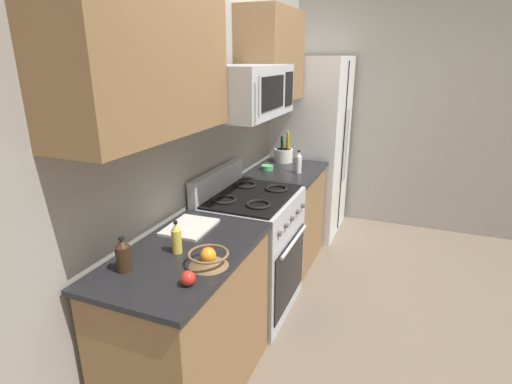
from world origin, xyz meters
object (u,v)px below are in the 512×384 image
(range_oven, at_px, (251,251))
(bottle_vinegar, at_px, (298,163))
(refrigerator, at_px, (312,147))
(cutting_board, at_px, (190,227))
(bottle_soy, at_px, (123,256))
(fruit_basket, at_px, (208,258))
(bottle_oil, at_px, (177,238))
(microwave, at_px, (247,91))
(utensil_crock, at_px, (284,154))
(prep_bowl, at_px, (267,167))
(apple_loose, at_px, (188,278))

(range_oven, height_order, bottle_vinegar, bottle_vinegar)
(refrigerator, xyz_separation_m, cutting_board, (-2.31, 0.14, -0.02))
(refrigerator, bearing_deg, bottle_soy, 176.57)
(fruit_basket, relative_size, bottle_vinegar, 1.00)
(fruit_basket, bearing_deg, bottle_oil, 74.19)
(refrigerator, relative_size, bottle_oil, 10.72)
(fruit_basket, distance_m, bottle_soy, 0.40)
(microwave, xyz_separation_m, bottle_vinegar, (0.74, -0.16, -0.65))
(fruit_basket, bearing_deg, bottle_vinegar, 1.87)
(fruit_basket, xyz_separation_m, cutting_board, (0.35, 0.32, -0.03))
(cutting_board, distance_m, bottle_oil, 0.31)
(cutting_board, relative_size, bottle_vinegar, 1.58)
(range_oven, height_order, utensil_crock, utensil_crock)
(refrigerator, xyz_separation_m, bottle_oil, (-2.60, 0.04, 0.05))
(range_oven, bearing_deg, microwave, 90.01)
(utensil_crock, distance_m, bottle_vinegar, 0.40)
(bottle_vinegar, bearing_deg, refrigerator, 7.31)
(utensil_crock, height_order, fruit_basket, utensil_crock)
(prep_bowl, bearing_deg, bottle_vinegar, -88.38)
(range_oven, height_order, bottle_oil, range_oven)
(bottle_soy, bearing_deg, range_oven, -7.35)
(microwave, bearing_deg, refrigerator, -1.49)
(utensil_crock, height_order, bottle_soy, utensil_crock)
(apple_loose, xyz_separation_m, prep_bowl, (1.91, 0.34, -0.01))
(range_oven, xyz_separation_m, prep_bowl, (0.73, 0.15, 0.46))
(refrigerator, bearing_deg, fruit_basket, -176.23)
(refrigerator, relative_size, microwave, 2.37)
(refrigerator, relative_size, bottle_vinegar, 9.37)
(refrigerator, distance_m, microwave, 1.81)
(range_oven, xyz_separation_m, fruit_basket, (-1.00, -0.19, 0.48))
(apple_loose, distance_m, bottle_oil, 0.33)
(utensil_crock, bearing_deg, bottle_oil, -177.65)
(refrigerator, height_order, bottle_oil, refrigerator)
(fruit_basket, distance_m, cutting_board, 0.47)
(apple_loose, bearing_deg, prep_bowl, 10.13)
(microwave, relative_size, fruit_basket, 3.96)
(range_oven, height_order, refrigerator, refrigerator)
(bottle_soy, relative_size, prep_bowl, 1.59)
(range_oven, bearing_deg, refrigerator, -0.59)
(prep_bowl, bearing_deg, refrigerator, -10.16)
(cutting_board, distance_m, bottle_vinegar, 1.41)
(utensil_crock, xyz_separation_m, apple_loose, (-2.25, -0.30, -0.04))
(fruit_basket, bearing_deg, prep_bowl, 11.21)
(utensil_crock, height_order, apple_loose, utensil_crock)
(utensil_crock, distance_m, prep_bowl, 0.34)
(fruit_basket, distance_m, apple_loose, 0.19)
(utensil_crock, relative_size, bottle_soy, 1.72)
(refrigerator, distance_m, utensil_crock, 0.61)
(bottle_vinegar, bearing_deg, prep_bowl, 91.62)
(refrigerator, distance_m, fruit_basket, 2.66)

